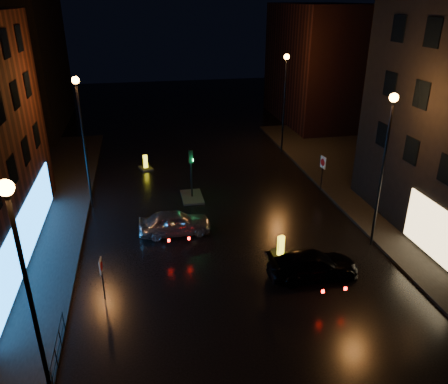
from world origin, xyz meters
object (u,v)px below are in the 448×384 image
at_px(bollard_far, 146,166).
at_px(road_sign_left, 101,270).
at_px(silver_hatchback, 175,223).
at_px(dark_sedan, 313,265).
at_px(traffic_signal, 192,191).
at_px(bollard_near, 280,252).
at_px(road_sign_right, 323,165).

bearing_deg(bollard_far, road_sign_left, -115.66).
bearing_deg(road_sign_left, silver_hatchback, 61.57).
bearing_deg(dark_sedan, traffic_signal, 24.95).
height_order(dark_sedan, bollard_near, dark_sedan).
height_order(traffic_signal, road_sign_right, traffic_signal).
bearing_deg(bollard_near, road_sign_left, 168.63).
xyz_separation_m(traffic_signal, bollard_near, (3.64, -8.25, -0.24)).
bearing_deg(road_sign_left, bollard_near, 17.76).
bearing_deg(road_sign_right, dark_sedan, 57.53).
bearing_deg(road_sign_left, road_sign_right, 39.36).
xyz_separation_m(bollard_near, road_sign_left, (-8.94, -1.90, 1.33)).
height_order(traffic_signal, road_sign_left, traffic_signal).
xyz_separation_m(dark_sedan, road_sign_left, (-9.92, 0.15, 0.95)).
bearing_deg(road_sign_left, dark_sedan, 4.90).
bearing_deg(bollard_near, road_sign_right, 31.19).
xyz_separation_m(silver_hatchback, bollard_far, (-1.32, 10.91, -0.45)).
distance_m(traffic_signal, bollard_near, 9.02).
relative_size(bollard_far, road_sign_right, 0.59).
height_order(silver_hatchback, bollard_near, silver_hatchback).
height_order(silver_hatchback, dark_sedan, silver_hatchback).
xyz_separation_m(road_sign_left, road_sign_right, (14.39, 9.56, 0.33)).
distance_m(bollard_near, road_sign_right, 9.55).
relative_size(traffic_signal, bollard_far, 2.27).
height_order(dark_sedan, road_sign_right, road_sign_right).
distance_m(silver_hatchback, road_sign_right, 11.52).
height_order(traffic_signal, bollard_near, traffic_signal).
bearing_deg(traffic_signal, road_sign_left, -117.55).
relative_size(traffic_signal, road_sign_right, 1.34).
relative_size(silver_hatchback, bollard_far, 2.71).
height_order(traffic_signal, bollard_far, traffic_signal).
height_order(traffic_signal, dark_sedan, traffic_signal).
distance_m(dark_sedan, bollard_far, 18.15).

